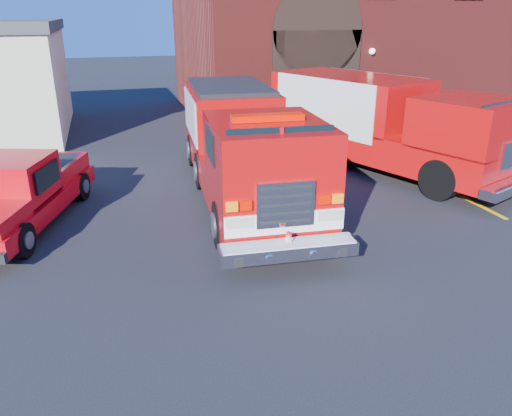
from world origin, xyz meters
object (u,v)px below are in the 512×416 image
object	(u,v)px
fire_station	(344,20)
pickup_truck	(18,192)
secondary_truck	(382,121)
fire_engine	(243,145)

from	to	relation	value
fire_station	pickup_truck	distance (m)	18.07
secondary_truck	pickup_truck	bearing A→B (deg)	-170.65
fire_engine	pickup_truck	bearing A→B (deg)	-176.63
fire_station	secondary_truck	size ratio (longest dim) A/B	1.73
fire_station	secondary_truck	distance (m)	10.63
pickup_truck	fire_station	bearing A→B (deg)	40.14
fire_engine	secondary_truck	xyz separation A→B (m)	(4.85, 1.37, 0.08)
fire_engine	fire_station	bearing A→B (deg)	53.88
fire_station	fire_engine	world-z (taller)	fire_station
fire_engine	secondary_truck	size ratio (longest dim) A/B	1.02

